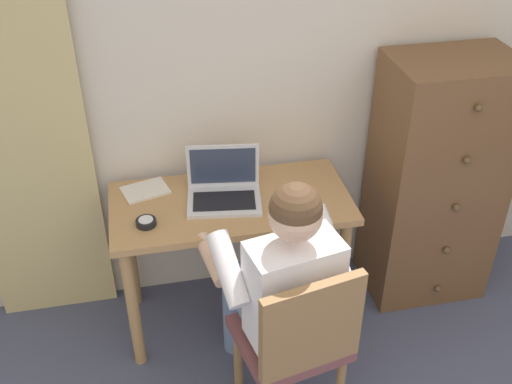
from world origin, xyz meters
The scene contains 10 objects.
wall_back centered at (0.00, 2.20, 1.25)m, with size 4.80×0.05×2.50m, color beige.
curtain_panel centered at (-1.36, 2.13, 1.07)m, with size 0.59×0.03×2.14m, color #CCB77A.
desk centered at (-0.46, 1.86, 0.62)m, with size 1.12×0.54×0.75m.
dresser centered at (0.62, 1.92, 0.67)m, with size 0.61×0.47×1.33m.
chair centered at (-0.31, 1.18, 0.50)m, with size 0.49×0.48×0.89m.
person_seated centered at (-0.34, 1.36, 0.68)m, with size 0.61×0.64×1.21m.
laptop centered at (-0.48, 1.89, 0.80)m, with size 0.37×0.30×0.24m.
computer_mouse centered at (-0.16, 1.82, 0.76)m, with size 0.06×0.10×0.03m, color black.
desk_clock centered at (-0.85, 1.75, 0.76)m, with size 0.09×0.09×0.03m.
notebook_pad centered at (-0.84, 2.02, 0.75)m, with size 0.21×0.15×0.01m, color silver.
Camera 1 is at (-0.82, -0.47, 2.39)m, focal length 43.06 mm.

